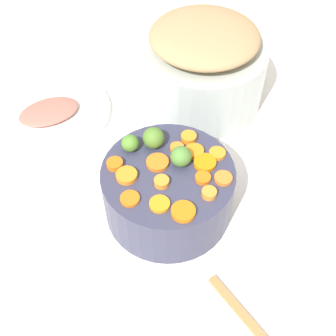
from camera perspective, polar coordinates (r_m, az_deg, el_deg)
tabletop at (r=0.87m, az=3.70°, el=-5.04°), size 2.40×2.40×0.02m
serving_bowl_carrots at (r=0.81m, az=0.00°, el=-2.95°), size 0.23×0.23×0.11m
metal_pot at (r=1.02m, az=4.33°, el=11.79°), size 0.27×0.27×0.14m
stuffing_mound at (r=0.96m, az=4.68°, el=16.32°), size 0.23×0.23×0.05m
carrot_slice_0 at (r=0.77m, az=-1.34°, el=0.71°), size 0.05×0.05×0.01m
carrot_slice_1 at (r=0.81m, az=2.64°, el=3.90°), size 0.03×0.03×0.01m
carrot_slice_2 at (r=0.75m, az=4.46°, el=-1.26°), size 0.03×0.03×0.01m
carrot_slice_3 at (r=0.71m, az=1.95°, el=-5.55°), size 0.06×0.06×0.01m
carrot_slice_4 at (r=0.74m, az=-0.82°, el=-1.78°), size 0.03×0.03×0.01m
carrot_slice_5 at (r=0.77m, az=-6.76°, el=0.51°), size 0.04×0.04×0.01m
carrot_slice_6 at (r=0.73m, az=5.24°, el=-3.19°), size 0.03×0.03×0.01m
carrot_slice_7 at (r=0.72m, az=-1.07°, el=-4.60°), size 0.05×0.05×0.01m
carrot_slice_8 at (r=0.73m, az=-4.85°, el=-3.89°), size 0.05×0.05×0.01m
carrot_slice_9 at (r=0.76m, az=7.02°, el=-1.29°), size 0.04×0.04×0.01m
carrot_slice_10 at (r=0.77m, az=4.92°, el=0.50°), size 0.05×0.05×0.01m
carrot_slice_11 at (r=0.79m, az=1.16°, el=2.53°), size 0.03×0.03×0.01m
carrot_slice_12 at (r=0.79m, az=3.38°, el=2.12°), size 0.04×0.04×0.01m
carrot_slice_13 at (r=0.76m, az=-5.26°, el=-0.95°), size 0.05×0.05×0.01m
carrot_slice_14 at (r=0.79m, az=6.10°, el=1.98°), size 0.04×0.04×0.01m
brussels_sprout_0 at (r=0.76m, az=1.66°, el=1.48°), size 0.04×0.04×0.04m
brussels_sprout_1 at (r=0.79m, az=-1.85°, el=3.85°), size 0.04×0.04×0.04m
brussels_sprout_2 at (r=0.79m, az=-4.82°, el=3.15°), size 0.03×0.03×0.03m
ham_plate at (r=1.05m, az=-14.63°, el=6.82°), size 0.27×0.27×0.01m
ham_slice_main at (r=1.03m, az=-14.87°, el=6.93°), size 0.13×0.15×0.02m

